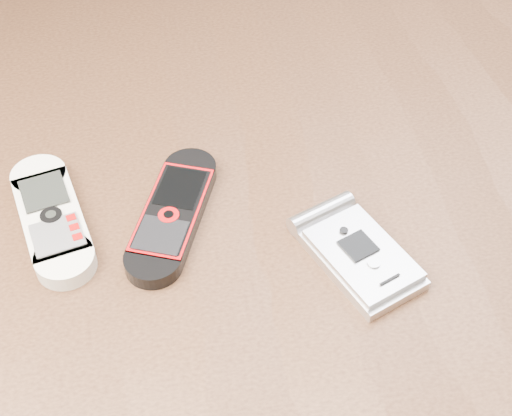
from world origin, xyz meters
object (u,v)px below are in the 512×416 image
object	(u,v)px
nokia_black_red	(173,213)
motorola_razr	(360,255)
table	(251,293)
nokia_white	(52,217)

from	to	relation	value
nokia_black_red	motorola_razr	distance (m)	0.15
table	nokia_white	distance (m)	0.20
table	motorola_razr	xyz separation A→B (m)	(0.08, -0.06, 0.11)
table	nokia_black_red	size ratio (longest dim) A/B	8.21
nokia_black_red	motorola_razr	bearing A→B (deg)	-4.18
nokia_white	nokia_black_red	xyz separation A→B (m)	(0.10, -0.01, -0.00)
nokia_white	motorola_razr	size ratio (longest dim) A/B	1.28
nokia_white	motorola_razr	xyz separation A→B (m)	(0.23, -0.08, 0.00)
table	nokia_white	world-z (taller)	nokia_white
motorola_razr	nokia_white	bearing A→B (deg)	138.88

